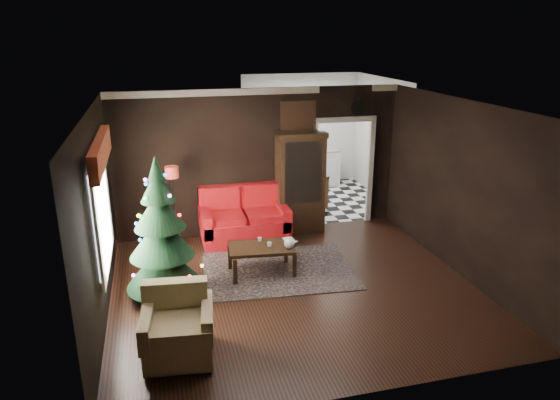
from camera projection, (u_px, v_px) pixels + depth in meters
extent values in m
plane|color=black|center=(294.00, 288.00, 7.81)|extent=(5.50, 5.50, 0.00)
plane|color=white|center=(296.00, 107.00, 6.92)|extent=(5.50, 5.50, 0.00)
plane|color=black|center=(259.00, 162.00, 9.66)|extent=(5.50, 0.00, 5.50)
plane|color=black|center=(363.00, 281.00, 5.07)|extent=(5.50, 0.00, 5.50)
plane|color=black|center=(97.00, 219.00, 6.72)|extent=(0.00, 5.50, 5.50)
plane|color=black|center=(461.00, 189.00, 8.01)|extent=(0.00, 5.50, 5.50)
cube|color=white|center=(101.00, 211.00, 6.90)|extent=(0.05, 1.60, 1.40)
cube|color=maroon|center=(100.00, 152.00, 6.66)|extent=(0.12, 2.10, 0.35)
plane|color=white|center=(317.00, 200.00, 11.88)|extent=(3.00, 3.00, 0.00)
cube|color=white|center=(301.00, 118.00, 12.67)|extent=(0.70, 0.06, 0.70)
cube|color=#3D323A|center=(278.00, 270.00, 8.39)|extent=(2.61, 1.99, 0.01)
cylinder|color=silver|center=(260.00, 239.00, 8.34)|extent=(0.08, 0.08, 0.06)
cylinder|color=white|center=(269.00, 244.00, 8.14)|extent=(0.08, 0.08, 0.06)
imported|color=tan|center=(284.00, 235.00, 8.30)|extent=(0.16, 0.03, 0.22)
cylinder|color=white|center=(358.00, 107.00, 9.76)|extent=(0.32, 0.32, 0.06)
cube|color=#A66F4C|center=(298.00, 116.00, 9.52)|extent=(0.62, 0.05, 0.52)
cube|color=white|center=(303.00, 169.00, 12.84)|extent=(1.80, 0.60, 0.90)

